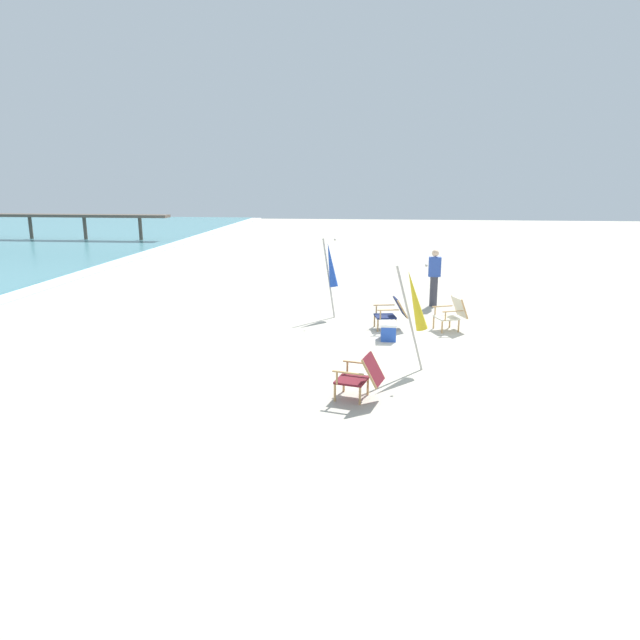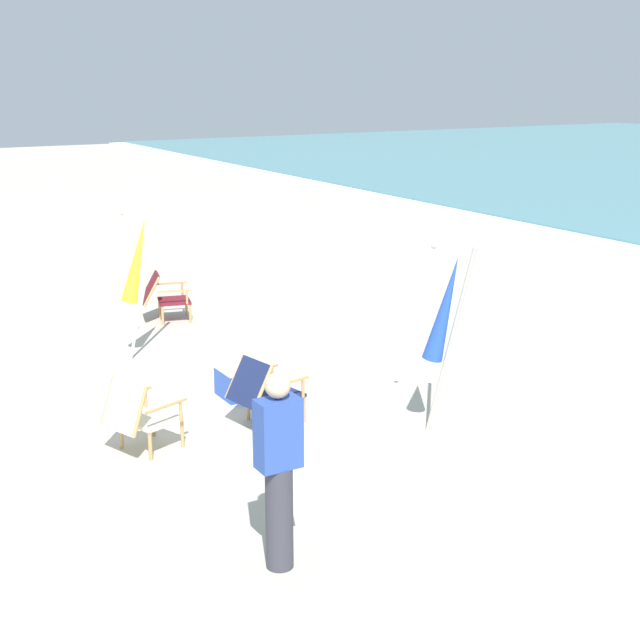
% 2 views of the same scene
% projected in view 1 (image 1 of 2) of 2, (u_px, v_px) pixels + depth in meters
% --- Properties ---
extents(ground_plane, '(80.00, 80.00, 0.00)m').
position_uv_depth(ground_plane, '(404.00, 348.00, 12.38)').
color(ground_plane, '#B7AF9E').
extents(beach_chair_back_right, '(0.74, 0.87, 0.78)m').
position_uv_depth(beach_chair_back_right, '(361.00, 375.00, 9.43)').
color(beach_chair_back_right, maroon).
rests_on(beach_chair_back_right, ground).
extents(beach_chair_far_center, '(0.78, 0.85, 0.81)m').
position_uv_depth(beach_chair_far_center, '(452.00, 313.00, 13.77)').
color(beach_chair_far_center, beige).
rests_on(beach_chair_far_center, ground).
extents(beach_chair_front_right, '(0.70, 0.85, 0.78)m').
position_uv_depth(beach_chair_front_right, '(392.00, 312.00, 13.88)').
color(beach_chair_front_right, '#19234C').
rests_on(beach_chair_front_right, ground).
extents(umbrella_furled_blue, '(0.45, 0.50, 2.09)m').
position_uv_depth(umbrella_furled_blue, '(331.00, 266.00, 14.92)').
color(umbrella_furled_blue, '#B7B2A8').
rests_on(umbrella_furled_blue, ground).
extents(umbrella_furled_yellow, '(0.28, 0.66, 2.06)m').
position_uv_depth(umbrella_furled_yellow, '(415.00, 302.00, 10.67)').
color(umbrella_furled_yellow, '#B7B2A8').
rests_on(umbrella_furled_yellow, ground).
extents(person_near_chairs, '(0.22, 0.34, 1.63)m').
position_uv_depth(person_near_chairs, '(434.00, 277.00, 16.30)').
color(person_near_chairs, '#383842').
rests_on(person_near_chairs, ground).
extents(cooler_box, '(0.49, 0.35, 0.40)m').
position_uv_depth(cooler_box, '(388.00, 331.00, 13.01)').
color(cooler_box, blue).
rests_on(cooler_box, ground).
extents(pier_distant, '(0.90, 16.85, 1.55)m').
position_uv_depth(pier_distant, '(29.00, 217.00, 33.48)').
color(pier_distant, brown).
rests_on(pier_distant, ground).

